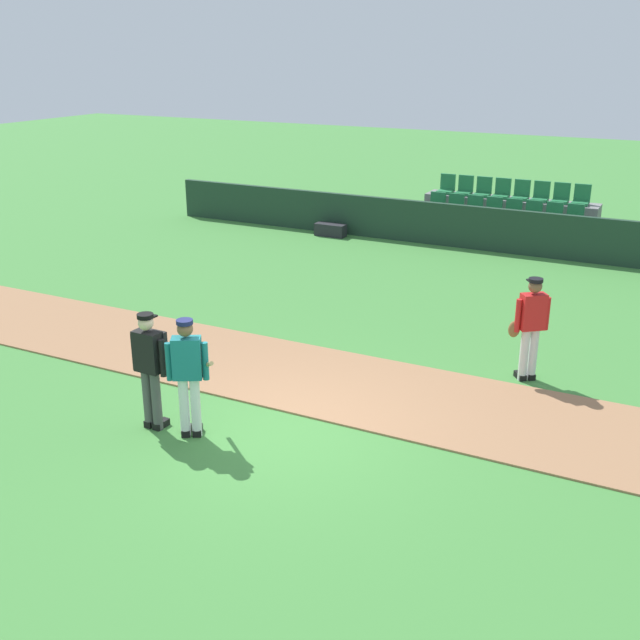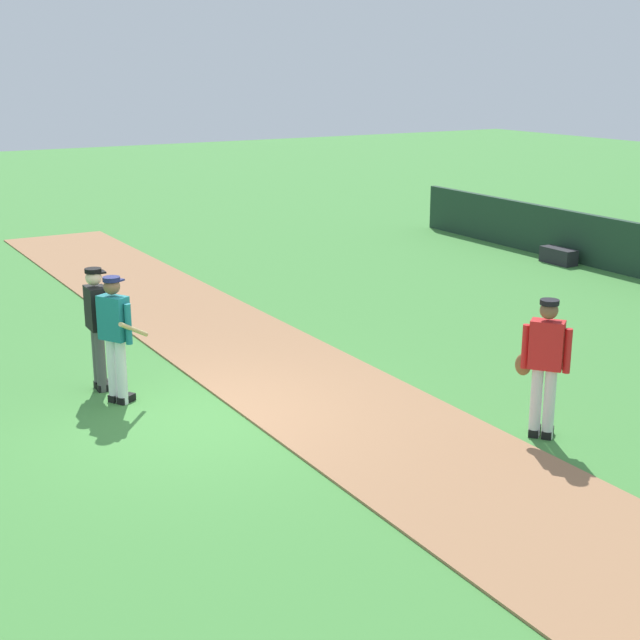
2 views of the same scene
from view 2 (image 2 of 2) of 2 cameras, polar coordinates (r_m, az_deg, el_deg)
The scene contains 6 objects.
ground_plane at distance 12.10m, azimuth -7.61°, elevation -6.05°, with size 80.00×80.00×0.00m, color #42843A.
infield_dirt_path at distance 12.85m, azimuth -0.18°, elevation -4.53°, with size 28.00×2.56×0.03m, color #9E704C.
batter_teal_jersey at distance 12.50m, azimuth -12.65°, elevation -0.89°, with size 0.74×0.70×1.76m.
umpire_home_plate at distance 13.07m, azimuth -13.68°, elevation -0.10°, with size 0.59×0.31×1.76m.
runner_red_jersey at distance 11.39m, azimuth 13.82°, elevation -2.63°, with size 0.60×0.47×1.76m.
equipment_bag at distance 21.82m, azimuth 14.67°, elevation 3.89°, with size 0.90×0.36×0.36m, color #232328.
Camera 2 is at (10.40, -4.28, 4.46)m, focal length 51.26 mm.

